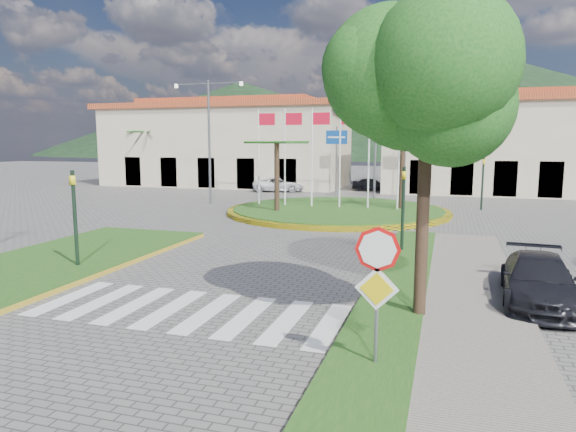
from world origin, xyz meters
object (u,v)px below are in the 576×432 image
(stop_sign, at_px, (377,275))
(white_van, at_px, (279,185))
(deciduous_tree, at_px, (428,91))
(car_dark_a, at_px, (371,184))
(car_dark_b, at_px, (483,187))
(car_side_right, at_px, (539,280))
(roundabout_island, at_px, (337,210))

(stop_sign, height_order, white_van, stop_sign)
(stop_sign, distance_m, deciduous_tree, 4.59)
(deciduous_tree, distance_m, car_dark_a, 32.03)
(stop_sign, relative_size, car_dark_b, 0.68)
(car_dark_b, distance_m, car_side_right, 28.23)
(stop_sign, height_order, car_side_right, stop_sign)
(white_van, bearing_deg, car_dark_b, -95.08)
(roundabout_island, relative_size, car_dark_a, 4.04)
(roundabout_island, xyz_separation_m, car_dark_a, (-0.11, 14.20, 0.36))
(stop_sign, distance_m, car_dark_a, 34.62)
(stop_sign, bearing_deg, car_side_right, 56.57)
(car_dark_a, relative_size, car_side_right, 0.75)
(white_van, height_order, car_side_right, car_side_right)
(car_dark_a, relative_size, car_dark_b, 0.80)
(white_van, height_order, car_dark_b, car_dark_b)
(car_dark_b, relative_size, car_side_right, 0.93)
(roundabout_island, distance_m, stop_sign, 20.69)
(white_van, bearing_deg, car_dark_a, -79.75)
(deciduous_tree, bearing_deg, car_dark_b, 84.15)
(stop_sign, xyz_separation_m, car_dark_a, (-5.01, 34.23, -1.26))
(roundabout_island, height_order, white_van, roundabout_island)
(stop_sign, relative_size, deciduous_tree, 0.39)
(white_van, relative_size, car_side_right, 0.99)
(stop_sign, bearing_deg, roundabout_island, 103.73)
(stop_sign, relative_size, car_dark_a, 0.84)
(car_dark_a, xyz_separation_m, car_dark_b, (8.72, -0.85, 0.11))
(car_dark_b, bearing_deg, car_side_right, 158.22)
(car_side_right, bearing_deg, white_van, 124.60)
(white_van, distance_m, car_side_right, 30.29)
(stop_sign, relative_size, car_side_right, 0.63)
(deciduous_tree, xyz_separation_m, car_dark_b, (3.11, 30.35, -4.53))
(car_side_right, bearing_deg, car_dark_a, 109.80)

